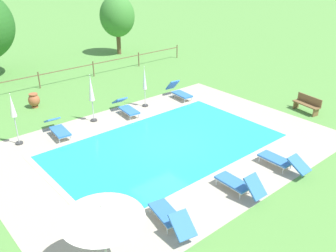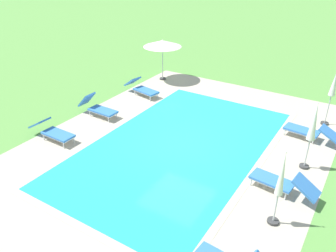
% 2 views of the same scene
% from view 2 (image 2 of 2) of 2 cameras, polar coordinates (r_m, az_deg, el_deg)
% --- Properties ---
extents(ground_plane, '(160.00, 160.00, 0.00)m').
position_cam_2_polar(ground_plane, '(12.88, 1.77, -3.31)').
color(ground_plane, '#599342').
extents(pool_deck_paving, '(14.29, 10.25, 0.01)m').
position_cam_2_polar(pool_deck_paving, '(12.88, 1.77, -3.29)').
color(pool_deck_paving, '#B2A893').
rests_on(pool_deck_paving, ground).
extents(swimming_pool_water, '(9.79, 5.75, 0.01)m').
position_cam_2_polar(swimming_pool_water, '(12.88, 1.77, -3.29)').
color(swimming_pool_water, '#23A8C1').
rests_on(swimming_pool_water, ground).
extents(pool_coping_rim, '(10.27, 6.23, 0.01)m').
position_cam_2_polar(pool_coping_rim, '(12.88, 1.77, -3.27)').
color(pool_coping_rim, '#C0B59F').
rests_on(pool_coping_rim, ground).
extents(sun_lounger_north_near_steps, '(0.98, 2.09, 0.83)m').
position_cam_2_polar(sun_lounger_north_near_steps, '(17.20, -4.37, 6.33)').
color(sun_lounger_north_near_steps, '#3370BC').
rests_on(sun_lounger_north_near_steps, ground).
extents(sun_lounger_north_mid, '(0.81, 2.12, 0.71)m').
position_cam_2_polar(sun_lounger_north_mid, '(14.21, 22.63, -0.85)').
color(sun_lounger_north_mid, '#3370BC').
rests_on(sun_lounger_north_mid, ground).
extents(sun_lounger_north_far, '(0.83, 2.10, 0.77)m').
position_cam_2_polar(sun_lounger_north_far, '(10.96, 18.47, -8.97)').
color(sun_lounger_north_far, '#3370BC').
rests_on(sun_lounger_north_far, ground).
extents(sun_lounger_north_end, '(0.63, 2.06, 0.76)m').
position_cam_2_polar(sun_lounger_north_end, '(13.86, -18.76, -0.81)').
color(sun_lounger_north_end, '#3370BC').
rests_on(sun_lounger_north_end, ground).
extents(sun_lounger_south_mid, '(0.65, 1.92, 0.95)m').
position_cam_2_polar(sun_lounger_south_mid, '(15.29, -11.63, 3.03)').
color(sun_lounger_south_mid, '#3370BC').
rests_on(sun_lounger_south_mid, ground).
extents(patio_umbrella_open_foreground, '(2.07, 2.07, 2.25)m').
position_cam_2_polar(patio_umbrella_open_foreground, '(18.82, -0.94, 13.61)').
color(patio_umbrella_open_foreground, '#383838').
rests_on(patio_umbrella_open_foreground, ground).
extents(patio_umbrella_closed_row_west, '(0.32, 0.32, 2.43)m').
position_cam_2_polar(patio_umbrella_closed_row_west, '(11.81, 23.13, -0.02)').
color(patio_umbrella_closed_row_west, '#383838').
rests_on(patio_umbrella_closed_row_west, ground).
extents(patio_umbrella_closed_row_mid_west, '(0.32, 0.32, 2.28)m').
position_cam_2_polar(patio_umbrella_closed_row_mid_west, '(9.20, 18.34, -8.76)').
color(patio_umbrella_closed_row_mid_west, '#383838').
rests_on(patio_umbrella_closed_row_mid_west, ground).
extents(patio_umbrella_closed_row_centre, '(0.32, 0.32, 2.37)m').
position_cam_2_polar(patio_umbrella_closed_row_centre, '(15.26, 25.88, 5.64)').
color(patio_umbrella_closed_row_centre, '#383838').
rests_on(patio_umbrella_closed_row_centre, ground).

